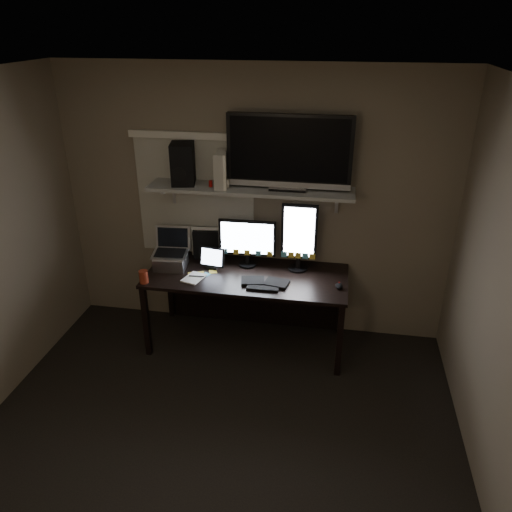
% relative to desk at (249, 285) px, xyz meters
% --- Properties ---
extents(floor, '(3.60, 3.60, 0.00)m').
position_rel_desk_xyz_m(floor, '(0.00, -1.55, -0.55)').
color(floor, black).
rests_on(floor, ground).
extents(ceiling, '(3.60, 3.60, 0.00)m').
position_rel_desk_xyz_m(ceiling, '(0.00, -1.55, 1.95)').
color(ceiling, silver).
rests_on(ceiling, back_wall).
extents(back_wall, '(3.60, 0.00, 3.60)m').
position_rel_desk_xyz_m(back_wall, '(0.00, 0.25, 0.70)').
color(back_wall, '#7C6F59').
rests_on(back_wall, floor).
extents(window_blinds, '(1.10, 0.02, 1.10)m').
position_rel_desk_xyz_m(window_blinds, '(-0.55, 0.24, 0.75)').
color(window_blinds, beige).
rests_on(window_blinds, back_wall).
extents(desk, '(1.80, 0.75, 0.73)m').
position_rel_desk_xyz_m(desk, '(0.00, 0.00, 0.00)').
color(desk, black).
rests_on(desk, floor).
extents(wall_shelf, '(1.80, 0.35, 0.03)m').
position_rel_desk_xyz_m(wall_shelf, '(0.00, 0.08, 0.91)').
color(wall_shelf, '#9D9D99').
rests_on(wall_shelf, back_wall).
extents(monitor_landscape, '(0.52, 0.07, 0.46)m').
position_rel_desk_xyz_m(monitor_landscape, '(-0.03, 0.06, 0.41)').
color(monitor_landscape, black).
rests_on(monitor_landscape, desk).
extents(monitor_portrait, '(0.32, 0.06, 0.64)m').
position_rel_desk_xyz_m(monitor_portrait, '(0.44, 0.06, 0.50)').
color(monitor_portrait, black).
rests_on(monitor_portrait, desk).
extents(keyboard, '(0.42, 0.17, 0.03)m').
position_rel_desk_xyz_m(keyboard, '(0.18, -0.26, 0.19)').
color(keyboard, black).
rests_on(keyboard, desk).
extents(mouse, '(0.06, 0.10, 0.04)m').
position_rel_desk_xyz_m(mouse, '(0.82, -0.22, 0.19)').
color(mouse, black).
rests_on(mouse, desk).
extents(notepad, '(0.20, 0.24, 0.01)m').
position_rel_desk_xyz_m(notepad, '(-0.45, -0.28, 0.18)').
color(notepad, white).
rests_on(notepad, desk).
extents(tablet, '(0.25, 0.13, 0.21)m').
position_rel_desk_xyz_m(tablet, '(-0.33, -0.05, 0.28)').
color(tablet, black).
rests_on(tablet, desk).
extents(file_sorter, '(0.25, 0.14, 0.31)m').
position_rel_desk_xyz_m(file_sorter, '(-0.45, 0.17, 0.33)').
color(file_sorter, black).
rests_on(file_sorter, desk).
extents(laptop, '(0.34, 0.28, 0.36)m').
position_rel_desk_xyz_m(laptop, '(-0.71, -0.11, 0.36)').
color(laptop, silver).
rests_on(laptop, desk).
extents(cup, '(0.09, 0.09, 0.11)m').
position_rel_desk_xyz_m(cup, '(-0.85, -0.42, 0.23)').
color(cup, maroon).
rests_on(cup, desk).
extents(sticky_notes, '(0.34, 0.28, 0.00)m').
position_rel_desk_xyz_m(sticky_notes, '(-0.36, -0.21, 0.18)').
color(sticky_notes, yellow).
rests_on(sticky_notes, desk).
extents(tv, '(1.05, 0.19, 0.63)m').
position_rel_desk_xyz_m(tv, '(0.33, 0.10, 1.24)').
color(tv, black).
rests_on(tv, wall_shelf).
extents(game_console, '(0.13, 0.27, 0.31)m').
position_rel_desk_xyz_m(game_console, '(-0.25, 0.07, 1.08)').
color(game_console, silver).
rests_on(game_console, wall_shelf).
extents(speaker, '(0.24, 0.27, 0.36)m').
position_rel_desk_xyz_m(speaker, '(-0.60, 0.09, 1.11)').
color(speaker, black).
rests_on(speaker, wall_shelf).
extents(bottles, '(0.20, 0.10, 0.13)m').
position_rel_desk_xyz_m(bottles, '(-0.27, 0.04, 0.99)').
color(bottles, '#A50F0C').
rests_on(bottles, wall_shelf).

